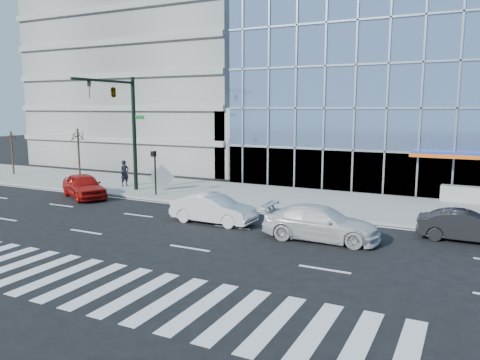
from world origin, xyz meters
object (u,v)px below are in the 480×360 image
object	(u,v)px
ped_signal_post	(155,166)
red_sedan	(84,186)
traffic_signal	(120,106)
dark_sedan	(466,226)
white_suv	(321,223)
tilted_panel	(162,177)
white_sedan	(213,209)
street_tree_far	(11,137)
pedestrian	(125,173)
street_tree_near	(78,136)

from	to	relation	value
ped_signal_post	red_sedan	world-z (taller)	ped_signal_post
traffic_signal	ped_signal_post	xyz separation A→B (m)	(2.50, 0.37, -4.02)
dark_sedan	white_suv	bearing A→B (deg)	113.03
dark_sedan	tilted_panel	bearing A→B (deg)	76.99
white_suv	white_sedan	bearing A→B (deg)	81.63
street_tree_far	pedestrian	size ratio (longest dim) A/B	1.98
ped_signal_post	street_tree_near	size ratio (longest dim) A/B	0.71
white_sedan	dark_sedan	xyz separation A→B (m)	(12.00, 2.17, -0.06)
street_tree_far	white_suv	xyz separation A→B (m)	(30.66, -7.65, -2.67)
traffic_signal	tilted_panel	xyz separation A→B (m)	(1.82, 2.09, -5.10)
traffic_signal	white_suv	bearing A→B (deg)	-16.78
white_suv	white_sedan	world-z (taller)	white_suv
ped_signal_post	pedestrian	bearing A→B (deg)	155.76
traffic_signal	red_sedan	bearing A→B (deg)	-127.96
pedestrian	traffic_signal	bearing A→B (deg)	-125.86
red_sedan	street_tree_near	bearing A→B (deg)	76.14
pedestrian	street_tree_far	bearing A→B (deg)	103.99
white_suv	tilted_panel	xyz separation A→B (m)	(-13.84, 6.82, 0.29)
street_tree_far	white_suv	distance (m)	31.71
dark_sedan	ped_signal_post	bearing A→B (deg)	81.59
street_tree_far	tilted_panel	bearing A→B (deg)	-2.85
street_tree_far	red_sedan	size ratio (longest dim) A/B	0.81
street_tree_near	red_sedan	world-z (taller)	street_tree_near
street_tree_near	white_sedan	bearing A→B (deg)	-23.09
red_sedan	pedestrian	size ratio (longest dim) A/B	2.45
white_suv	ped_signal_post	bearing A→B (deg)	65.71
dark_sedan	pedestrian	xyz separation A→B (m)	(-23.40, 4.29, 0.44)
white_suv	red_sedan	xyz separation A→B (m)	(-17.25, 2.68, 0.04)
street_tree_far	red_sedan	xyz separation A→B (m)	(13.41, -4.97, -2.63)
ped_signal_post	pedestrian	size ratio (longest dim) A/B	1.53
traffic_signal	street_tree_near	xyz separation A→B (m)	(-7.00, 2.93, -2.39)
street_tree_near	pedestrian	size ratio (longest dim) A/B	2.16
traffic_signal	street_tree_near	size ratio (longest dim) A/B	1.89
street_tree_far	white_sedan	distance (m)	25.80
street_tree_far	dark_sedan	xyz separation A→B (m)	(36.66, -4.94, -2.75)
tilted_panel	white_suv	bearing A→B (deg)	-54.30
ped_signal_post	tilted_panel	distance (m)	2.14
tilted_panel	pedestrian	bearing A→B (deg)	148.89
red_sedan	pedestrian	xyz separation A→B (m)	(-0.15, 4.32, 0.31)
white_sedan	pedestrian	distance (m)	13.11
white_suv	tilted_panel	distance (m)	15.43
white_sedan	pedestrian	size ratio (longest dim) A/B	2.35
street_tree_far	white_sedan	size ratio (longest dim) A/B	0.84
street_tree_near	pedestrian	distance (m)	5.93
red_sedan	dark_sedan	bearing A→B (deg)	-61.18
traffic_signal	ped_signal_post	distance (m)	4.75
pedestrian	white_suv	bearing A→B (deg)	-95.15
tilted_panel	white_sedan	bearing A→B (deg)	-66.71
pedestrian	red_sedan	bearing A→B (deg)	-161.23
white_sedan	dark_sedan	distance (m)	12.19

